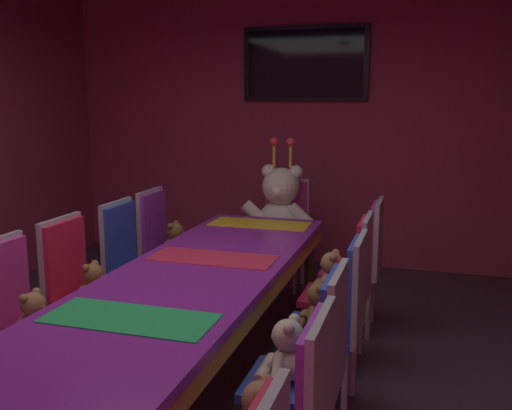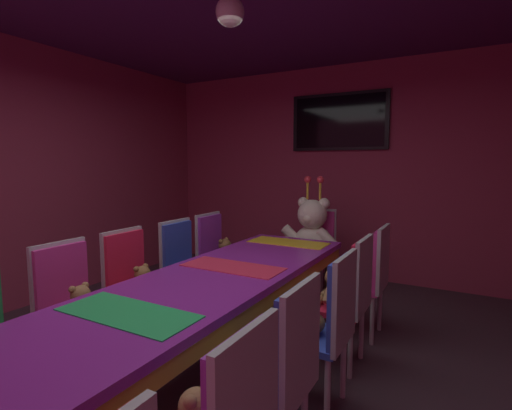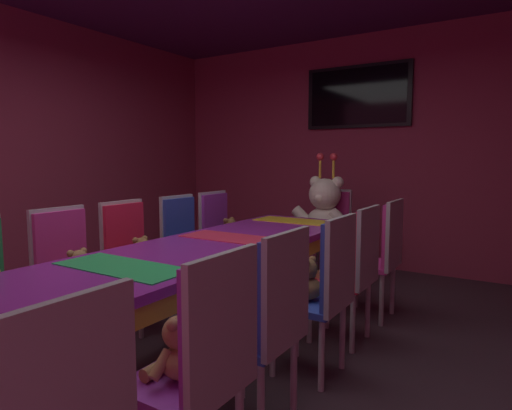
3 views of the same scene
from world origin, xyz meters
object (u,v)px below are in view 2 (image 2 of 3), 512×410
object	(u,v)px
chair_left_3	(130,278)
chair_right_5	(373,270)
king_teddy_bear	(312,231)
chair_left_5	(214,250)
teddy_right_2	(258,357)
pendant_light	(230,12)
banquet_table	(190,299)
throne_chair	(317,242)
chair_left_4	(182,261)
teddy_left_2	(82,306)
chair_right_4	(353,289)
chair_right_2	(285,362)
teddy_left_3	(143,283)
teddy_right_4	(333,288)
chair_left_2	(68,299)
chair_right_3	(331,317)
teddy_right_3	(309,316)
wall_tv	(339,122)

from	to	relation	value
chair_left_3	chair_right_5	distance (m)	2.04
king_teddy_bear	chair_left_5	bearing A→B (deg)	-47.79
teddy_right_2	pendant_light	distance (m)	2.21
banquet_table	throne_chair	size ratio (longest dim) A/B	3.64
chair_left_4	banquet_table	bearing A→B (deg)	-47.73
teddy_left_2	chair_right_4	world-z (taller)	chair_right_4
king_teddy_bear	pendant_light	size ratio (longest dim) A/B	4.56
chair_left_5	chair_right_2	xyz separation A→B (m)	(1.63, -1.74, 0.00)
teddy_left_3	teddy_right_4	distance (m)	1.48
chair_right_4	teddy_right_4	size ratio (longest dim) A/B	3.25
chair_right_4	king_teddy_bear	bearing A→B (deg)	-57.98
chair_left_2	chair_left_5	bearing A→B (deg)	89.39
teddy_left_3	pendant_light	size ratio (longest dim) A/B	1.37
chair_right_3	king_teddy_bear	xyz separation A→B (m)	(-0.83, 1.86, 0.15)
chair_right_4	teddy_right_4	world-z (taller)	chair_right_4
king_teddy_bear	chair_left_3	bearing A→B (deg)	-23.98
teddy_left_2	chair_left_5	bearing A→B (deg)	94.17
teddy_right_4	chair_left_2	bearing A→B (deg)	37.19
teddy_right_4	king_teddy_bear	xyz separation A→B (m)	(-0.67, 1.30, 0.17)
pendant_light	teddy_right_4	bearing A→B (deg)	31.92
teddy_right_2	king_teddy_bear	bearing A→B (deg)	-74.93
pendant_light	chair_right_4	bearing A→B (deg)	27.01
chair_left_3	chair_right_4	distance (m)	1.75
chair_left_3	chair_left_4	distance (m)	0.60
teddy_left_3	teddy_right_3	world-z (taller)	teddy_right_3
chair_right_2	wall_tv	size ratio (longest dim) A/B	0.78
chair_right_3	chair_right_2	bearing A→B (deg)	88.09
chair_left_3	teddy_right_2	size ratio (longest dim) A/B	3.21
chair_left_3	teddy_left_3	size ratio (longest dim) A/B	3.60
chair_left_3	chair_right_5	bearing A→B (deg)	35.06
throne_chair	chair_right_2	bearing A→B (deg)	17.03
chair_left_3	chair_left_2	bearing A→B (deg)	-89.71
teddy_left_2	teddy_right_4	bearing A→B (deg)	39.96
banquet_table	teddy_right_3	bearing A→B (deg)	23.64
chair_left_4	king_teddy_bear	world-z (taller)	king_teddy_bear
teddy_right_4	king_teddy_bear	bearing A→B (deg)	-62.77
chair_left_3	pendant_light	size ratio (longest dim) A/B	4.92
teddy_right_2	throne_chair	xyz separation A→B (m)	(-0.67, 2.66, 0.01)
chair_left_4	chair_right_5	distance (m)	1.74
throne_chair	chair_right_4	bearing A→B (deg)	28.93
teddy_left_2	chair_right_5	bearing A→B (deg)	48.55
teddy_left_3	banquet_table	bearing A→B (deg)	-22.11
chair_right_4	throne_chair	world-z (taller)	same
chair_right_4	chair_left_4	bearing A→B (deg)	-0.59
wall_tv	chair_left_2	bearing A→B (deg)	-103.88
teddy_left_3	teddy_right_4	bearing A→B (deg)	23.18
chair_left_2	chair_left_3	distance (m)	0.56
chair_left_3	teddy_left_2	bearing A→B (deg)	-75.42
chair_right_4	teddy_right_2	bearing A→B (deg)	83.09
chair_left_2	teddy_left_3	distance (m)	0.57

